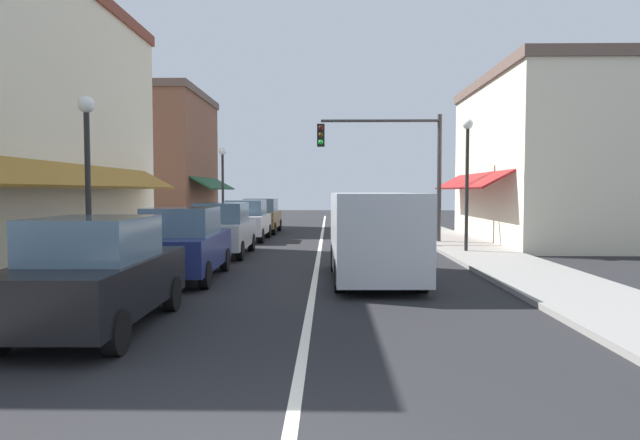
% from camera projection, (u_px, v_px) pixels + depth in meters
% --- Properties ---
extents(ground_plane, '(80.00, 80.00, 0.00)m').
position_uv_depth(ground_plane, '(320.00, 247.00, 21.46)').
color(ground_plane, black).
extents(sidewalk_left, '(2.60, 56.00, 0.12)m').
position_uv_depth(sidewalk_left, '(180.00, 245.00, 21.55)').
color(sidewalk_left, gray).
rests_on(sidewalk_left, ground).
extents(sidewalk_right, '(2.60, 56.00, 0.12)m').
position_uv_depth(sidewalk_right, '(462.00, 245.00, 21.37)').
color(sidewalk_right, gray).
rests_on(sidewalk_right, ground).
extents(lane_center_stripe, '(0.14, 52.00, 0.01)m').
position_uv_depth(lane_center_stripe, '(320.00, 247.00, 21.46)').
color(lane_center_stripe, silver).
rests_on(lane_center_stripe, ground).
extents(storefront_right_block, '(5.61, 10.20, 6.95)m').
position_uv_depth(storefront_right_block, '(534.00, 160.00, 23.12)').
color(storefront_right_block, beige).
rests_on(storefront_right_block, ground).
extents(storefront_far_left, '(7.16, 8.20, 7.72)m').
position_uv_depth(storefront_far_left, '(153.00, 161.00, 31.40)').
color(storefront_far_left, brown).
rests_on(storefront_far_left, ground).
extents(parked_car_nearest_left, '(1.83, 4.12, 1.77)m').
position_uv_depth(parked_car_nearest_left, '(96.00, 274.00, 8.57)').
color(parked_car_nearest_left, black).
rests_on(parked_car_nearest_left, ground).
extents(parked_car_second_left, '(1.87, 4.14, 1.77)m').
position_uv_depth(parked_car_second_left, '(183.00, 244.00, 13.49)').
color(parked_car_second_left, navy).
rests_on(parked_car_second_left, ground).
extents(parked_car_third_left, '(1.82, 4.12, 1.77)m').
position_uv_depth(parked_car_third_left, '(222.00, 229.00, 18.44)').
color(parked_car_third_left, '#B7BABF').
rests_on(parked_car_third_left, ground).
extents(parked_car_far_left, '(1.79, 4.10, 1.77)m').
position_uv_depth(parked_car_far_left, '(247.00, 220.00, 24.12)').
color(parked_car_far_left, silver).
rests_on(parked_car_far_left, ground).
extents(parked_car_distant_left, '(1.83, 4.12, 1.77)m').
position_uv_depth(parked_car_distant_left, '(261.00, 216.00, 28.39)').
color(parked_car_distant_left, brown).
rests_on(parked_car_distant_left, ground).
extents(van_in_lane, '(2.08, 5.22, 2.12)m').
position_uv_depth(van_in_lane, '(374.00, 233.00, 13.36)').
color(van_in_lane, '#B2B7BC').
rests_on(van_in_lane, ground).
extents(traffic_signal_mast_arm, '(5.03, 0.50, 5.24)m').
position_uv_depth(traffic_signal_mast_arm, '(395.00, 155.00, 22.21)').
color(traffic_signal_mast_arm, '#333333').
rests_on(traffic_signal_mast_arm, ground).
extents(street_lamp_left_near, '(0.36, 0.36, 4.20)m').
position_uv_depth(street_lamp_left_near, '(87.00, 158.00, 11.83)').
color(street_lamp_left_near, black).
rests_on(street_lamp_left_near, ground).
extents(street_lamp_right_mid, '(0.36, 0.36, 4.61)m').
position_uv_depth(street_lamp_right_mid, '(467.00, 163.00, 18.74)').
color(street_lamp_right_mid, black).
rests_on(street_lamp_right_mid, ground).
extents(street_lamp_left_far, '(0.36, 0.36, 4.28)m').
position_uv_depth(street_lamp_left_far, '(223.00, 175.00, 26.95)').
color(street_lamp_left_far, black).
rests_on(street_lamp_left_far, ground).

